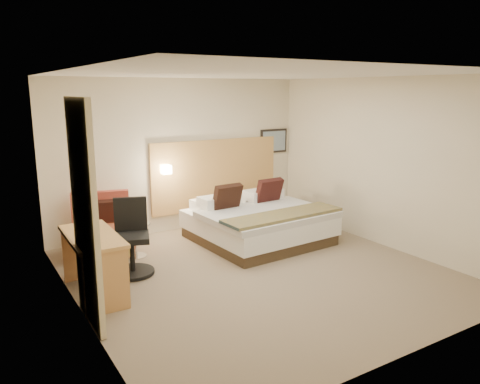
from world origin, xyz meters
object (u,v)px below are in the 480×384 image
bed (258,222)px  lounge_chair (102,230)px  side_table (135,238)px  desk (95,247)px  desk_chair (132,244)px

bed → lounge_chair: bed is taller
lounge_chair → side_table: lounge_chair is taller
lounge_chair → desk: size_ratio=0.83×
side_table → desk_chair: size_ratio=0.52×
lounge_chair → desk: 1.58m
bed → desk: bearing=-165.9°
bed → lounge_chair: (-2.40, 0.76, 0.05)m
desk → side_table: bearing=50.2°
bed → desk: bed is taller
desk → desk_chair: size_ratio=1.21×
bed → side_table: (-2.02, 0.32, -0.03)m
side_table → lounge_chair: bearing=130.5°
side_table → desk_chair: bearing=-113.0°
lounge_chair → side_table: (0.38, -0.44, -0.08)m
side_table → desk: (-0.87, -1.04, 0.32)m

